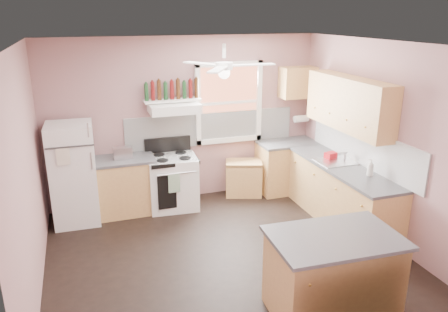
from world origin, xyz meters
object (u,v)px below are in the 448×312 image
object	(u,v)px
toaster	(123,153)
island	(332,276)
stove	(173,182)
cart	(244,178)
refrigerator	(74,174)

from	to	relation	value
toaster	island	size ratio (longest dim) A/B	0.23
stove	cart	size ratio (longest dim) A/B	1.41
toaster	cart	bearing A→B (deg)	1.08
refrigerator	toaster	world-z (taller)	refrigerator
cart	island	size ratio (longest dim) A/B	0.49
refrigerator	stove	bearing A→B (deg)	3.53
refrigerator	toaster	distance (m)	0.78
cart	island	world-z (taller)	island
stove	island	xyz separation A→B (m)	(1.00, -3.13, 0.00)
toaster	island	xyz separation A→B (m)	(1.75, -3.18, -0.56)
refrigerator	cart	size ratio (longest dim) A/B	2.51
stove	island	size ratio (longest dim) A/B	0.69
toaster	island	distance (m)	3.67
refrigerator	stove	xyz separation A→B (m)	(1.49, 0.04, -0.34)
stove	cart	world-z (taller)	stove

